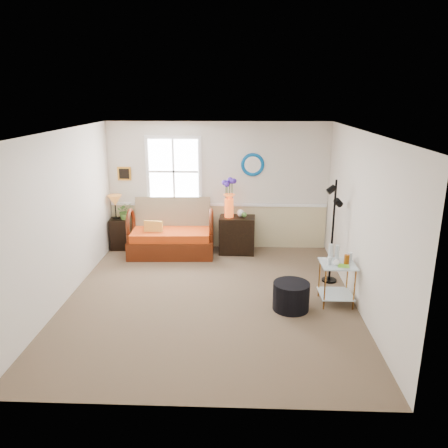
{
  "coord_description": "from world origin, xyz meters",
  "views": [
    {
      "loc": [
        0.48,
        -6.27,
        3.1
      ],
      "look_at": [
        0.2,
        0.59,
        1.06
      ],
      "focal_mm": 35.0,
      "sensor_mm": 36.0,
      "label": 1
    }
  ],
  "objects_px": {
    "floor_lamp": "(333,232)",
    "side_table": "(336,283)",
    "lamp_stand": "(120,234)",
    "cabinet": "(237,235)",
    "ottoman": "(291,296)",
    "loveseat": "(171,228)"
  },
  "relations": [
    {
      "from": "side_table",
      "to": "ottoman",
      "type": "relative_size",
      "value": 1.2
    },
    {
      "from": "ottoman",
      "to": "side_table",
      "type": "bearing_deg",
      "value": 17.78
    },
    {
      "from": "ottoman",
      "to": "lamp_stand",
      "type": "bearing_deg",
      "value": 141.96
    },
    {
      "from": "loveseat",
      "to": "lamp_stand",
      "type": "height_order",
      "value": "loveseat"
    },
    {
      "from": "cabinet",
      "to": "side_table",
      "type": "xyz_separation_m",
      "value": [
        1.55,
        -2.19,
        -0.05
      ]
    },
    {
      "from": "lamp_stand",
      "to": "cabinet",
      "type": "distance_m",
      "value": 2.46
    },
    {
      "from": "cabinet",
      "to": "ottoman",
      "type": "height_order",
      "value": "cabinet"
    },
    {
      "from": "floor_lamp",
      "to": "side_table",
      "type": "bearing_deg",
      "value": -104.51
    },
    {
      "from": "lamp_stand",
      "to": "ottoman",
      "type": "height_order",
      "value": "lamp_stand"
    },
    {
      "from": "cabinet",
      "to": "side_table",
      "type": "bearing_deg",
      "value": -52.37
    },
    {
      "from": "side_table",
      "to": "floor_lamp",
      "type": "relative_size",
      "value": 0.37
    },
    {
      "from": "side_table",
      "to": "floor_lamp",
      "type": "distance_m",
      "value": 1.01
    },
    {
      "from": "lamp_stand",
      "to": "cabinet",
      "type": "height_order",
      "value": "cabinet"
    },
    {
      "from": "lamp_stand",
      "to": "ottoman",
      "type": "bearing_deg",
      "value": -38.04
    },
    {
      "from": "lamp_stand",
      "to": "loveseat",
      "type": "bearing_deg",
      "value": -13.77
    },
    {
      "from": "lamp_stand",
      "to": "cabinet",
      "type": "relative_size",
      "value": 0.85
    },
    {
      "from": "side_table",
      "to": "lamp_stand",
      "type": "bearing_deg",
      "value": 149.6
    },
    {
      "from": "cabinet",
      "to": "ottoman",
      "type": "distance_m",
      "value": 2.56
    },
    {
      "from": "loveseat",
      "to": "lamp_stand",
      "type": "relative_size",
      "value": 2.61
    },
    {
      "from": "loveseat",
      "to": "cabinet",
      "type": "bearing_deg",
      "value": 2.84
    },
    {
      "from": "cabinet",
      "to": "side_table",
      "type": "height_order",
      "value": "cabinet"
    },
    {
      "from": "cabinet",
      "to": "side_table",
      "type": "relative_size",
      "value": 1.15
    }
  ]
}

